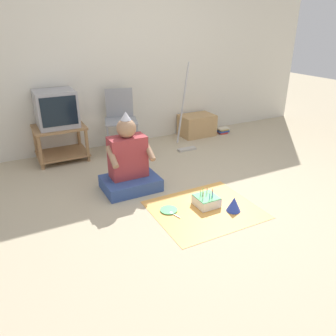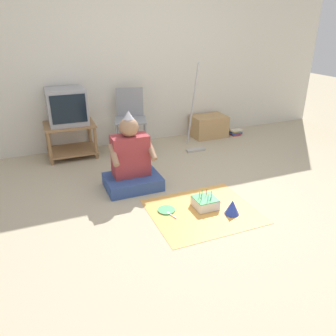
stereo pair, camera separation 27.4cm
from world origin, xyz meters
name	(u,v)px [view 2 (the right image)]	position (x,y,z in m)	size (l,w,h in m)	color
ground_plane	(215,206)	(0.00, 0.00, 0.00)	(16.00, 16.00, 0.00)	tan
wall_back	(142,55)	(0.00, 2.24, 1.27)	(6.40, 0.06, 2.55)	beige
tv_stand	(71,137)	(-1.15, 1.95, 0.28)	(0.65, 0.52, 0.47)	#997047
tv	(67,106)	(-1.15, 1.96, 0.70)	(0.49, 0.47, 0.46)	#99999E
folding_chair	(130,115)	(-0.30, 1.92, 0.51)	(0.53, 0.52, 0.87)	gray
cardboard_box_stack	(209,126)	(1.02, 1.99, 0.17)	(0.54, 0.38, 0.34)	tan
dust_mop	(194,125)	(0.53, 1.55, 0.36)	(0.28, 0.34, 1.24)	#B2ADA3
book_pile	(235,132)	(1.47, 1.89, 0.04)	(0.20, 0.15, 0.09)	#B72D28
person_seated	(131,164)	(-0.65, 0.74, 0.28)	(0.60, 0.45, 0.87)	#334C8C
party_cloth	(203,211)	(-0.16, -0.04, 0.00)	(1.02, 0.88, 0.01)	#EFA84C
birthday_cake	(205,202)	(-0.10, 0.02, 0.06)	(0.22, 0.22, 0.18)	white
party_hat_blue	(232,207)	(0.08, -0.19, 0.08)	(0.14, 0.14, 0.15)	blue
paper_plate	(166,210)	(-0.49, 0.11, 0.01)	(0.17, 0.17, 0.01)	#4CB266
plastic_spoon_near	(169,214)	(-0.49, 0.03, 0.01)	(0.06, 0.14, 0.01)	white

